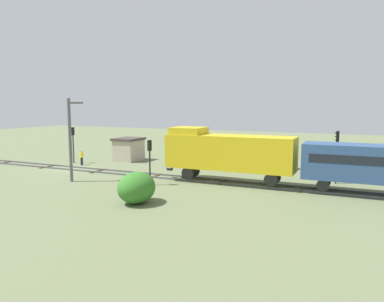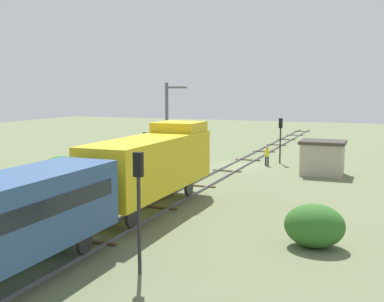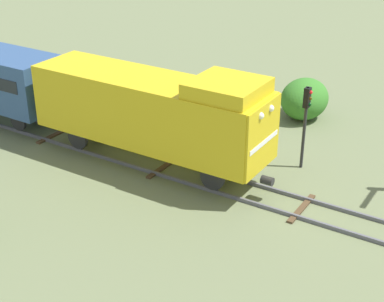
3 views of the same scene
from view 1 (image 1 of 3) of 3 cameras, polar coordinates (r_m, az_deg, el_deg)
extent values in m
plane|color=#66704C|center=(41.49, -17.77, -2.62)|extent=(120.42, 120.42, 0.00)
cube|color=#595960|center=(42.01, -17.12, -2.37)|extent=(0.10, 80.28, 0.16)
cube|color=#595960|center=(40.96, -18.45, -2.66)|extent=(0.10, 80.28, 0.16)
cube|color=#4C3823|center=(48.71, -26.61, -1.57)|extent=(2.40, 0.24, 0.09)
cube|color=#4C3823|center=(43.77, -21.04, -2.20)|extent=(2.40, 0.24, 0.09)
cube|color=#4C3823|center=(39.35, -14.13, -2.95)|extent=(2.40, 0.24, 0.09)
cube|color=#4C3823|center=(35.65, -5.63, -3.81)|extent=(2.40, 0.24, 0.09)
cube|color=#4C3823|center=(32.91, 4.58, -4.73)|extent=(2.40, 0.24, 0.09)
cube|color=#4C3823|center=(31.37, 16.22, -5.59)|extent=(2.40, 0.24, 0.09)
cube|color=gold|center=(32.23, 5.82, -0.19)|extent=(2.90, 11.00, 2.90)
cube|color=gold|center=(33.48, -0.50, 3.13)|extent=(2.75, 2.80, 0.60)
cube|color=gold|center=(34.36, -3.00, 0.30)|extent=(2.84, 0.10, 2.84)
cube|color=white|center=(34.40, -3.06, -0.03)|extent=(2.46, 0.06, 0.20)
sphere|color=white|center=(34.67, -2.75, 2.19)|extent=(0.28, 0.28, 0.28)
sphere|color=white|center=(33.87, -3.43, 2.06)|extent=(0.28, 0.28, 0.28)
cylinder|color=#262628|center=(34.77, -3.42, -2.71)|extent=(0.36, 0.50, 0.36)
cylinder|color=#262628|center=(34.52, 0.31, -3.02)|extent=(0.18, 1.10, 1.10)
cylinder|color=#262628|center=(33.23, -0.70, -3.42)|extent=(0.18, 1.10, 1.10)
cylinder|color=#262628|center=(32.30, 12.43, -3.90)|extent=(0.18, 1.10, 1.10)
cylinder|color=#262628|center=(30.92, 11.89, -4.39)|extent=(0.18, 1.10, 1.10)
cylinder|color=#262628|center=(31.78, 19.53, -4.47)|extent=(0.16, 0.96, 0.96)
cylinder|color=#262628|center=(30.37, 19.30, -4.99)|extent=(0.16, 0.96, 0.96)
cylinder|color=#262628|center=(45.30, -17.64, 0.84)|extent=(0.14, 0.14, 4.15)
cube|color=black|center=(45.16, -17.72, 2.89)|extent=(0.32, 0.24, 0.90)
sphere|color=red|center=(45.23, -17.87, 3.23)|extent=(0.16, 0.16, 0.16)
sphere|color=#3C3306|center=(45.25, -17.85, 2.88)|extent=(0.16, 0.16, 0.16)
sphere|color=black|center=(45.27, -17.84, 2.53)|extent=(0.16, 0.16, 0.16)
cylinder|color=#262628|center=(31.72, -6.45, -1.78)|extent=(0.14, 0.14, 3.82)
cube|color=black|center=(31.52, -6.49, 0.84)|extent=(0.32, 0.24, 0.90)
sphere|color=red|center=(31.57, -6.72, 1.34)|extent=(0.16, 0.16, 0.16)
sphere|color=#3C3306|center=(31.60, -6.71, 0.83)|extent=(0.16, 0.16, 0.16)
sphere|color=black|center=(31.63, -6.70, 0.33)|extent=(0.16, 0.16, 0.16)
cylinder|color=#262628|center=(34.31, 21.19, -0.93)|extent=(0.14, 0.14, 4.54)
cube|color=black|center=(34.11, 21.32, 2.10)|extent=(0.32, 0.24, 0.90)
sphere|color=#390606|center=(34.10, 21.11, 2.56)|extent=(0.16, 0.16, 0.16)
sphere|color=#3C3306|center=(34.12, 21.09, 2.09)|extent=(0.16, 0.16, 0.16)
sphere|color=green|center=(34.14, 21.07, 1.63)|extent=(0.16, 0.16, 0.16)
cylinder|color=#262B38|center=(43.78, -16.37, -1.51)|extent=(0.15, 0.15, 0.85)
cylinder|color=#262B38|center=(43.63, -16.54, -1.54)|extent=(0.15, 0.15, 0.85)
cylinder|color=yellow|center=(43.60, -16.48, -0.57)|extent=(0.38, 0.38, 0.62)
sphere|color=tan|center=(43.55, -16.50, -0.01)|extent=(0.23, 0.23, 0.23)
cylinder|color=#595960|center=(34.41, -18.08, 1.55)|extent=(0.28, 0.28, 7.32)
cube|color=#595960|center=(34.94, -17.30, 7.02)|extent=(1.80, 0.16, 0.16)
cube|color=#B2A893|center=(45.90, -9.62, 0.12)|extent=(3.20, 2.60, 2.50)
cube|color=#3F3833|center=(45.75, -9.66, 1.82)|extent=(3.50, 2.90, 0.24)
cube|color=#2D2319|center=(46.68, -10.96, -0.16)|extent=(0.80, 0.06, 1.90)
ellipsoid|color=#316826|center=(40.64, 13.84, -1.34)|extent=(2.60, 2.13, 1.89)
ellipsoid|color=#347526|center=(26.19, -8.45, -5.55)|extent=(3.01, 2.46, 2.19)
camera|label=2|loc=(44.17, 42.27, 5.30)|focal=45.00mm
camera|label=3|loc=(55.56, -2.04, 12.96)|focal=55.00mm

